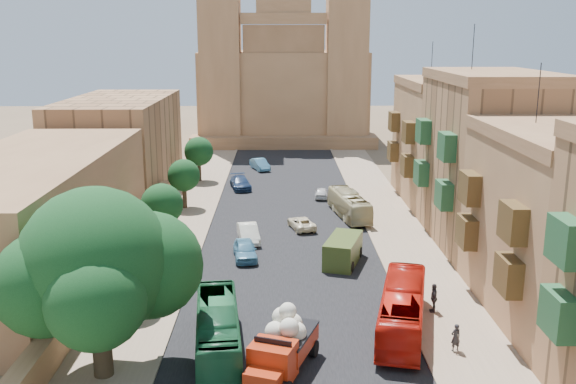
{
  "coord_description": "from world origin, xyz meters",
  "views": [
    {
      "loc": [
        -0.72,
        -25.04,
        16.48
      ],
      "look_at": [
        0.0,
        26.0,
        4.0
      ],
      "focal_mm": 40.0,
      "sensor_mm": 36.0,
      "label": 1
    }
  ],
  "objects_px": {
    "car_blue_b": "(260,164)",
    "pedestrian_c": "(434,298)",
    "olive_pickup": "(343,251)",
    "car_white_a": "(248,233)",
    "bus_cream_east": "(349,205)",
    "bus_green_north": "(218,330)",
    "car_white_b": "(321,193)",
    "street_tree_a": "(127,261)",
    "street_tree_b": "(162,205)",
    "car_dkblue": "(240,183)",
    "church": "(283,80)",
    "car_cream": "(301,223)",
    "street_tree_c": "(184,176)",
    "pedestrian_a": "(456,337)",
    "red_truck": "(282,346)",
    "car_blue_a": "(245,250)",
    "street_tree_d": "(199,152)",
    "bus_red_east": "(402,309)",
    "ficus_tree": "(98,268)"
  },
  "relations": [
    {
      "from": "street_tree_a",
      "to": "bus_green_north",
      "type": "xyz_separation_m",
      "value": [
        6.0,
        -5.79,
        -1.82
      ]
    },
    {
      "from": "street_tree_c",
      "to": "car_cream",
      "type": "xyz_separation_m",
      "value": [
        11.21,
        -7.28,
        -2.7
      ]
    },
    {
      "from": "bus_green_north",
      "to": "car_white_b",
      "type": "relative_size",
      "value": 2.84
    },
    {
      "from": "bus_green_north",
      "to": "pedestrian_c",
      "type": "distance_m",
      "value": 13.68
    },
    {
      "from": "red_truck",
      "to": "car_white_a",
      "type": "relative_size",
      "value": 1.43
    },
    {
      "from": "red_truck",
      "to": "car_cream",
      "type": "relative_size",
      "value": 1.6
    },
    {
      "from": "street_tree_a",
      "to": "car_blue_a",
      "type": "distance_m",
      "value": 11.5
    },
    {
      "from": "car_cream",
      "to": "car_dkblue",
      "type": "bearing_deg",
      "value": -82.92
    },
    {
      "from": "street_tree_b",
      "to": "car_cream",
      "type": "bearing_deg",
      "value": 22.84
    },
    {
      "from": "car_white_a",
      "to": "pedestrian_c",
      "type": "height_order",
      "value": "pedestrian_c"
    },
    {
      "from": "car_dkblue",
      "to": "car_white_b",
      "type": "height_order",
      "value": "car_dkblue"
    },
    {
      "from": "ficus_tree",
      "to": "car_white_b",
      "type": "bearing_deg",
      "value": 69.87
    },
    {
      "from": "street_tree_a",
      "to": "car_white_a",
      "type": "xyz_separation_m",
      "value": [
        6.73,
        13.28,
        -2.41
      ]
    },
    {
      "from": "bus_cream_east",
      "to": "car_blue_b",
      "type": "bearing_deg",
      "value": -78.01
    },
    {
      "from": "church",
      "to": "bus_cream_east",
      "type": "height_order",
      "value": "church"
    },
    {
      "from": "bus_red_east",
      "to": "car_dkblue",
      "type": "bearing_deg",
      "value": -58.78
    },
    {
      "from": "car_white_a",
      "to": "car_dkblue",
      "type": "height_order",
      "value": "car_white_a"
    },
    {
      "from": "ficus_tree",
      "to": "pedestrian_a",
      "type": "relative_size",
      "value": 6.15
    },
    {
      "from": "car_blue_a",
      "to": "pedestrian_c",
      "type": "distance_m",
      "value": 15.49
    },
    {
      "from": "car_blue_a",
      "to": "pedestrian_a",
      "type": "height_order",
      "value": "pedestrian_a"
    },
    {
      "from": "church",
      "to": "bus_green_north",
      "type": "height_order",
      "value": "church"
    },
    {
      "from": "church",
      "to": "car_blue_a",
      "type": "height_order",
      "value": "church"
    },
    {
      "from": "bus_cream_east",
      "to": "street_tree_c",
      "type": "bearing_deg",
      "value": -23.1
    },
    {
      "from": "car_dkblue",
      "to": "car_blue_b",
      "type": "distance_m",
      "value": 10.49
    },
    {
      "from": "olive_pickup",
      "to": "car_white_a",
      "type": "distance_m",
      "value": 8.99
    },
    {
      "from": "bus_cream_east",
      "to": "pedestrian_a",
      "type": "xyz_separation_m",
      "value": [
        2.91,
        -26.14,
        -0.39
      ]
    },
    {
      "from": "church",
      "to": "car_cream",
      "type": "relative_size",
      "value": 9.38
    },
    {
      "from": "street_tree_d",
      "to": "red_truck",
      "type": "bearing_deg",
      "value": -77.94
    },
    {
      "from": "street_tree_a",
      "to": "car_cream",
      "type": "relative_size",
      "value": 1.21
    },
    {
      "from": "street_tree_c",
      "to": "pedestrian_a",
      "type": "bearing_deg",
      "value": -57.85
    },
    {
      "from": "car_blue_b",
      "to": "pedestrian_c",
      "type": "xyz_separation_m",
      "value": [
        11.84,
        -42.95,
        0.21
      ]
    },
    {
      "from": "car_white_a",
      "to": "car_white_b",
      "type": "xyz_separation_m",
      "value": [
        6.95,
        14.45,
        -0.15
      ]
    },
    {
      "from": "street_tree_b",
      "to": "red_truck",
      "type": "distance_m",
      "value": 22.14
    },
    {
      "from": "street_tree_b",
      "to": "car_dkblue",
      "type": "xyz_separation_m",
      "value": [
        5.0,
        19.91,
        -2.78
      ]
    },
    {
      "from": "street_tree_b",
      "to": "red_truck",
      "type": "xyz_separation_m",
      "value": [
        9.39,
        -19.96,
        -1.96
      ]
    },
    {
      "from": "church",
      "to": "pedestrian_c",
      "type": "distance_m",
      "value": 68.43
    },
    {
      "from": "car_blue_a",
      "to": "ficus_tree",
      "type": "bearing_deg",
      "value": -117.04
    },
    {
      "from": "car_blue_a",
      "to": "car_cream",
      "type": "relative_size",
      "value": 1.07
    },
    {
      "from": "street_tree_a",
      "to": "bus_cream_east",
      "type": "relative_size",
      "value": 0.56
    },
    {
      "from": "bus_cream_east",
      "to": "car_dkblue",
      "type": "height_order",
      "value": "bus_cream_east"
    },
    {
      "from": "street_tree_c",
      "to": "red_truck",
      "type": "height_order",
      "value": "street_tree_c"
    },
    {
      "from": "street_tree_d",
      "to": "car_blue_b",
      "type": "relative_size",
      "value": 1.22
    },
    {
      "from": "olive_pickup",
      "to": "car_blue_b",
      "type": "relative_size",
      "value": 1.22
    },
    {
      "from": "street_tree_a",
      "to": "car_dkblue",
      "type": "distance_m",
      "value": 32.39
    },
    {
      "from": "car_white_b",
      "to": "bus_red_east",
      "type": "bearing_deg",
      "value": 99.21
    },
    {
      "from": "church",
      "to": "olive_pickup",
      "type": "distance_m",
      "value": 59.37
    },
    {
      "from": "ficus_tree",
      "to": "pedestrian_c",
      "type": "xyz_separation_m",
      "value": [
        18.12,
        7.28,
        -4.77
      ]
    },
    {
      "from": "pedestrian_a",
      "to": "street_tree_a",
      "type": "bearing_deg",
      "value": -34.24
    },
    {
      "from": "pedestrian_a",
      "to": "car_blue_b",
      "type": "bearing_deg",
      "value": -93.31
    },
    {
      "from": "street_tree_d",
      "to": "bus_green_north",
      "type": "height_order",
      "value": "street_tree_d"
    }
  ]
}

